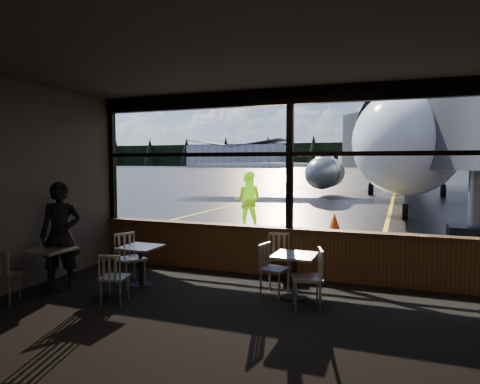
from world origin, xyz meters
The scene contains 30 objects.
ground_plane centered at (0.00, 120.00, 0.00)m, with size 520.00×520.00×0.00m, color black.
carpet_floor centered at (0.00, -3.00, 0.01)m, with size 8.00×6.00×0.01m, color black.
ceiling centered at (0.00, -3.00, 3.50)m, with size 8.00×6.00×0.04m, color #38332D.
wall_back centered at (0.00, -6.00, 1.75)m, with size 8.00×0.04×3.50m, color #4E453E.
window_sill centered at (0.00, 0.00, 0.45)m, with size 8.00×0.28×0.90m, color #513018.
window_header centered at (0.00, 0.00, 3.35)m, with size 8.00×0.18×0.30m, color black.
mullion_left centered at (-3.95, 0.00, 2.20)m, with size 0.12×0.12×2.60m, color black.
mullion_centre centered at (0.00, 0.00, 2.20)m, with size 0.12×0.12×2.60m, color black.
window_transom centered at (0.00, 0.00, 2.30)m, with size 8.00×0.10×0.08m, color black.
airliner centered at (2.22, 20.75, 5.18)m, with size 28.25×33.90×10.36m, color white, non-canonical shape.
jet_bridge centered at (3.60, 5.50, 2.28)m, with size 8.55×10.44×4.56m, color #2E2E31, non-canonical shape.
cafe_table_near centered at (0.40, -1.21, 0.35)m, with size 0.64×0.64×0.71m, color #A29C95, non-canonical shape.
cafe_table_mid centered at (-2.27, -1.48, 0.35)m, with size 0.63×0.63×0.70m, color #A29E95, non-canonical shape.
cafe_table_left centered at (-3.46, -2.33, 0.36)m, with size 0.66×0.66×0.73m, color gray, non-canonical shape.
chair_near_e centered at (0.67, -1.60, 0.45)m, with size 0.49×0.49×0.90m, color #BBB5A9, non-canonical shape.
chair_near_w centered at (0.06, -1.18, 0.42)m, with size 0.46×0.46×0.84m, color #AFAB9E, non-canonical shape.
chair_near_n centered at (-0.08, -0.40, 0.44)m, with size 0.48×0.48×0.87m, color #ABA59A, non-canonical shape.
chair_mid_s centered at (-2.11, -2.42, 0.40)m, with size 0.43×0.43×0.79m, color beige, non-canonical shape.
chair_mid_w centered at (-2.45, -1.53, 0.46)m, with size 0.50×0.50×0.91m, color #BBB6A8, non-canonical shape.
chair_left_s centered at (-3.70, -3.01, 0.42)m, with size 0.46×0.46×0.84m, color #AEA89D, non-canonical shape.
passenger centered at (-3.45, -2.08, 0.91)m, with size 0.67×0.44×1.82m, color black.
ground_crew centered at (-2.71, 5.27, 0.93)m, with size 0.90×0.70×1.86m, color #BFF219.
cone_nose centered at (-0.10, 6.41, 0.24)m, with size 0.35×0.35×0.49m, color #FF6A08.
cone_wing centered at (-5.04, 19.75, 0.21)m, with size 0.31×0.31×0.43m, color #E14507.
hangar_left centered at (-70.00, 180.00, 5.50)m, with size 45.00×18.00×11.00m, color silver, non-canonical shape.
hangar_mid centered at (0.00, 185.00, 5.00)m, with size 38.00×15.00×10.00m, color silver, non-canonical shape.
fuel_tank_a centered at (-30.00, 182.00, 3.00)m, with size 8.00×8.00×6.00m, color silver.
fuel_tank_b centered at (-20.00, 182.00, 3.00)m, with size 8.00×8.00×6.00m, color silver.
fuel_tank_c centered at (-10.00, 182.00, 3.00)m, with size 8.00×8.00×6.00m, color silver.
treeline centered at (0.00, 210.00, 6.00)m, with size 360.00×3.00×12.00m, color black.
Camera 1 is at (1.93, -7.71, 2.15)m, focal length 32.00 mm.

